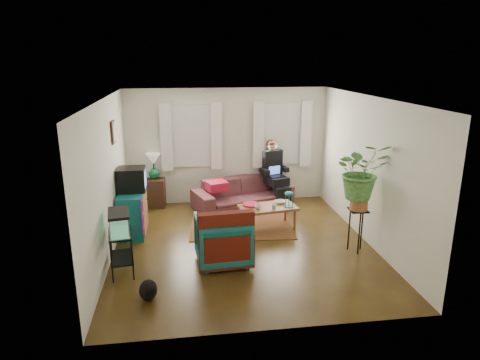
{
  "coord_description": "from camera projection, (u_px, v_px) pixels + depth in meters",
  "views": [
    {
      "loc": [
        -1.02,
        -6.96,
        3.23
      ],
      "look_at": [
        0.0,
        0.4,
        1.1
      ],
      "focal_mm": 32.0,
      "sensor_mm": 36.0,
      "label": 1
    }
  ],
  "objects": [
    {
      "name": "armchair",
      "position": [
        223.0,
        237.0,
        6.91
      ],
      "size": [
        0.9,
        0.85,
        0.87
      ],
      "primitive_type": "imported",
      "rotation": [
        0.0,
        0.0,
        3.21
      ],
      "color": "navy",
      "rests_on": "floor"
    },
    {
      "name": "cup_a",
      "position": [
        258.0,
        207.0,
        8.13
      ],
      "size": [
        0.14,
        0.14,
        0.1
      ],
      "primitive_type": "imported",
      "rotation": [
        0.0,
        0.0,
        0.17
      ],
      "color": "white",
      "rests_on": "coffee_table"
    },
    {
      "name": "birdcage",
      "position": [
        289.0,
        199.0,
        8.23
      ],
      "size": [
        0.2,
        0.2,
        0.31
      ],
      "primitive_type": null,
      "rotation": [
        0.0,
        0.0,
        0.17
      ],
      "color": "#115B6B",
      "rests_on": "coffee_table"
    },
    {
      "name": "snack_tray",
      "position": [
        251.0,
        205.0,
        8.35
      ],
      "size": [
        0.39,
        0.39,
        0.04
      ],
      "primitive_type": "cylinder",
      "rotation": [
        0.0,
        0.0,
        0.17
      ],
      "color": "#B21414",
      "rests_on": "coffee_table"
    },
    {
      "name": "curtains_left",
      "position": [
        192.0,
        137.0,
        9.4
      ],
      "size": [
        1.36,
        0.06,
        1.5
      ],
      "primitive_type": "cube",
      "color": "white",
      "rests_on": "wall_back"
    },
    {
      "name": "area_rug",
      "position": [
        241.0,
        224.0,
        8.58
      ],
      "size": [
        2.12,
        1.76,
        0.01
      ],
      "primitive_type": "cube",
      "rotation": [
        0.0,
        0.0,
        -0.08
      ],
      "color": "brown",
      "rests_on": "floor"
    },
    {
      "name": "wall_back",
      "position": [
        227.0,
        146.0,
        9.67
      ],
      "size": [
        4.5,
        0.01,
        2.6
      ],
      "primitive_type": "cube",
      "color": "silver",
      "rests_on": "floor"
    },
    {
      "name": "sofa",
      "position": [
        243.0,
        188.0,
        9.52
      ],
      "size": [
        2.36,
        1.52,
        0.86
      ],
      "primitive_type": "imported",
      "rotation": [
        0.0,
        0.0,
        0.32
      ],
      "color": "brown",
      "rests_on": "floor"
    },
    {
      "name": "seated_person",
      "position": [
        274.0,
        174.0,
        9.8
      ],
      "size": [
        0.74,
        0.82,
        1.31
      ],
      "primitive_type": null,
      "rotation": [
        0.0,
        0.0,
        0.32
      ],
      "color": "black",
      "rests_on": "sofa"
    },
    {
      "name": "potted_plant",
      "position": [
        361.0,
        180.0,
        7.07
      ],
      "size": [
        0.92,
        0.81,
        0.97
      ],
      "primitive_type": "imported",
      "rotation": [
        0.0,
        0.0,
        -0.07
      ],
      "color": "#599947",
      "rests_on": "plant_stand"
    },
    {
      "name": "window_right",
      "position": [
        282.0,
        134.0,
        9.75
      ],
      "size": [
        1.08,
        0.04,
        1.38
      ],
      "primitive_type": "cube",
      "color": "white",
      "rests_on": "wall_back"
    },
    {
      "name": "floor",
      "position": [
        243.0,
        245.0,
        7.65
      ],
      "size": [
        4.5,
        5.0,
        0.01
      ],
      "primitive_type": "cube",
      "color": "#4F2B14",
      "rests_on": "ground"
    },
    {
      "name": "serape_throw",
      "position": [
        226.0,
        235.0,
        6.55
      ],
      "size": [
        0.88,
        0.26,
        0.71
      ],
      "primitive_type": "cube",
      "rotation": [
        0.0,
        0.0,
        0.07
      ],
      "color": "#9E0A0A",
      "rests_on": "armchair"
    },
    {
      "name": "cup_b",
      "position": [
        274.0,
        207.0,
        8.14
      ],
      "size": [
        0.11,
        0.11,
        0.09
      ],
      "primitive_type": "imported",
      "rotation": [
        0.0,
        0.0,
        0.17
      ],
      "color": "beige",
      "rests_on": "coffee_table"
    },
    {
      "name": "crt_tv",
      "position": [
        132.0,
        179.0,
        7.96
      ],
      "size": [
        0.51,
        0.46,
        0.44
      ],
      "primitive_type": "cube",
      "rotation": [
        0.0,
        0.0,
        -0.01
      ],
      "color": "black",
      "rests_on": "dresser"
    },
    {
      "name": "coffee_table",
      "position": [
        268.0,
        217.0,
        8.37
      ],
      "size": [
        1.17,
        0.76,
        0.45
      ],
      "primitive_type": "cube",
      "rotation": [
        0.0,
        0.0,
        0.17
      ],
      "color": "brown",
      "rests_on": "floor"
    },
    {
      "name": "aquarium",
      "position": [
        119.0,
        222.0,
        6.42
      ],
      "size": [
        0.38,
        0.59,
        0.35
      ],
      "primitive_type": "cube",
      "rotation": [
        0.0,
        0.0,
        0.14
      ],
      "color": "#7FD899",
      "rests_on": "aquarium_stand"
    },
    {
      "name": "black_cat",
      "position": [
        148.0,
        288.0,
        5.91
      ],
      "size": [
        0.33,
        0.43,
        0.33
      ],
      "primitive_type": "ellipsoid",
      "rotation": [
        0.0,
        0.0,
        0.23
      ],
      "color": "black",
      "rests_on": "floor"
    },
    {
      "name": "ceiling",
      "position": [
        243.0,
        98.0,
        6.93
      ],
      "size": [
        4.5,
        5.0,
        0.01
      ],
      "primitive_type": "cube",
      "color": "white",
      "rests_on": "wall_back"
    },
    {
      "name": "picture_frame",
      "position": [
        114.0,
        132.0,
        7.63
      ],
      "size": [
        0.04,
        0.32,
        0.4
      ],
      "primitive_type": "cube",
      "color": "#3D2616",
      "rests_on": "wall_left"
    },
    {
      "name": "plant_stand",
      "position": [
        357.0,
        230.0,
        7.32
      ],
      "size": [
        0.34,
        0.34,
        0.76
      ],
      "primitive_type": "cube",
      "rotation": [
        0.0,
        0.0,
        -0.07
      ],
      "color": "black",
      "rests_on": "floor"
    },
    {
      "name": "dresser",
      "position": [
        132.0,
        213.0,
        8.05
      ],
      "size": [
        0.47,
        0.92,
        0.83
      ],
      "primitive_type": "cube",
      "rotation": [
        0.0,
        0.0,
        -0.01
      ],
      "color": "#116969",
      "rests_on": "floor"
    },
    {
      "name": "wall_right",
      "position": [
        368.0,
        171.0,
        7.59
      ],
      "size": [
        0.01,
        5.0,
        2.6
      ],
      "primitive_type": "cube",
      "color": "silver",
      "rests_on": "floor"
    },
    {
      "name": "table_lamp",
      "position": [
        154.0,
        167.0,
        9.43
      ],
      "size": [
        0.35,
        0.35,
        0.58
      ],
      "primitive_type": null,
      "rotation": [
        0.0,
        0.0,
        -0.08
      ],
      "color": "white",
      "rests_on": "side_table"
    },
    {
      "name": "aquarium_stand",
      "position": [
        122.0,
        253.0,
        6.56
      ],
      "size": [
        0.42,
        0.64,
        0.67
      ],
      "primitive_type": "cube",
      "rotation": [
        0.0,
        0.0,
        0.14
      ],
      "color": "black",
      "rests_on": "floor"
    },
    {
      "name": "wall_front",
      "position": [
        275.0,
        232.0,
        4.91
      ],
      "size": [
        4.5,
        0.01,
        2.6
      ],
      "primitive_type": "cube",
      "color": "silver",
      "rests_on": "floor"
    },
    {
      "name": "curtains_right",
      "position": [
        282.0,
        135.0,
        9.67
      ],
      "size": [
        1.36,
        0.06,
        1.5
      ],
      "primitive_type": "cube",
      "color": "white",
      "rests_on": "wall_back"
    },
    {
      "name": "window_left",
      "position": [
        191.0,
        136.0,
        9.48
      ],
      "size": [
        1.08,
        0.04,
        1.38
      ],
      "primitive_type": "cube",
      "color": "white",
      "rests_on": "wall_back"
    },
    {
      "name": "wall_left",
      "position": [
        107.0,
        180.0,
        6.99
      ],
      "size": [
        0.01,
        5.0,
        2.6
      ],
      "primitive_type": "cube",
      "color": "silver",
      "rests_on": "floor"
    },
    {
      "name": "side_table",
      "position": [
        155.0,
        192.0,
        9.6
      ],
      "size": [
        0.47,
        0.47,
        0.64
      ],
      "primitive_type": "cube",
      "rotation": [
        0.0,
        0.0,
        -0.08
      ],
      "color": "#3B2916",
      "rests_on": "floor"
    },
    {
      "name": "bowl",
      "position": [
        280.0,
        202.0,
        8.47
      ],
      "size": [
        0.25,
        0.25,
        0.05
      ],
      "primitive_type": "imported",
      "rotation": [
        0.0,
        0.0,
        0.17
      ],
      "color": "white",
      "rests_on": "coffee_table"
    }
  ]
}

